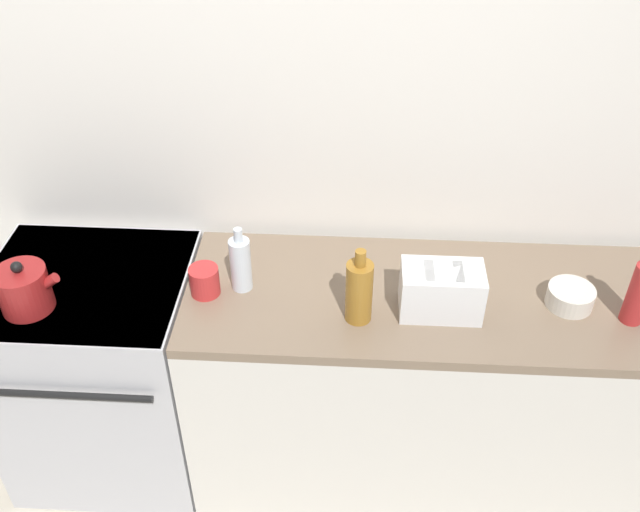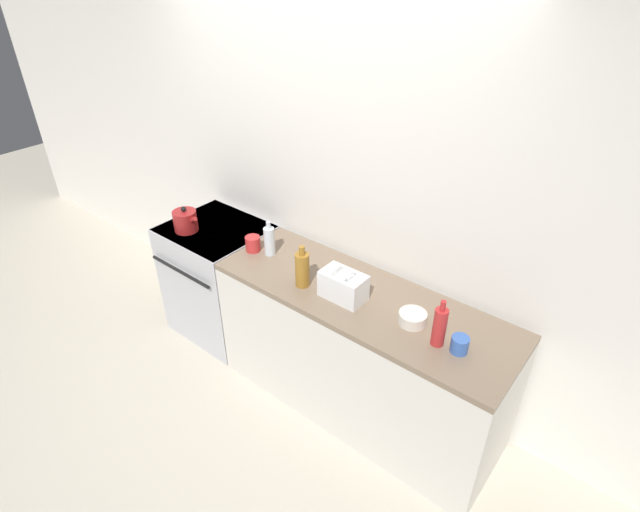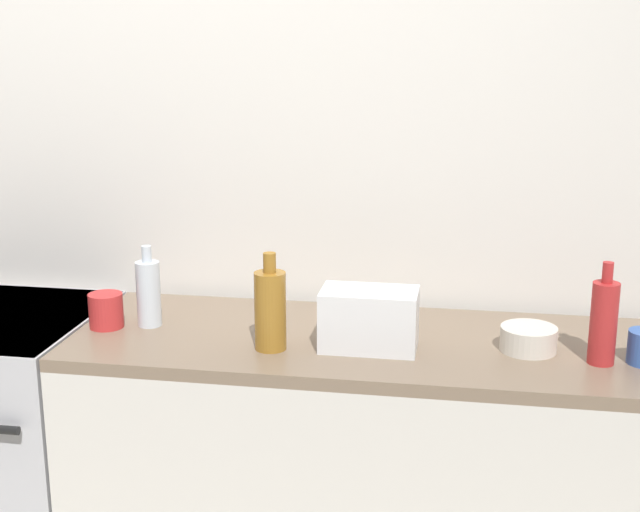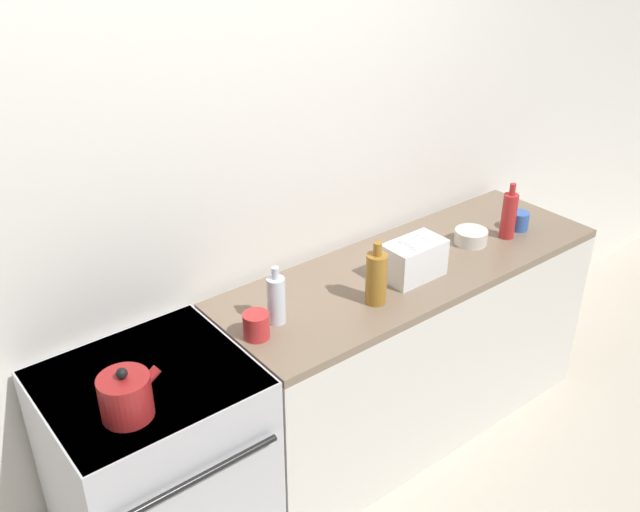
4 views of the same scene
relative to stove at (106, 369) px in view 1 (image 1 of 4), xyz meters
name	(u,v)px [view 1 (image 1 of 4)]	position (x,y,z in m)	size (l,w,h in m)	color
wall_back	(273,129)	(0.63, 0.37, 0.84)	(8.00, 0.05, 2.60)	silver
stove	(106,369)	(0.00, 0.00, 0.00)	(0.70, 0.67, 0.90)	#B7B7BC
counter_block	(447,387)	(1.29, -0.01, -0.01)	(1.85, 0.62, 0.90)	silver
kettle	(24,289)	(-0.13, -0.14, 0.51)	(0.21, 0.17, 0.19)	maroon
toaster	(441,291)	(1.21, -0.08, 0.52)	(0.26, 0.15, 0.16)	white
bottle_red	(639,293)	(1.81, -0.09, 0.55)	(0.07, 0.07, 0.27)	#B72828
bottle_amber	(359,291)	(0.94, -0.13, 0.55)	(0.09, 0.09, 0.27)	#9E6B23
bottle_clear	(241,263)	(0.55, 0.00, 0.54)	(0.07, 0.07, 0.24)	silver
cup_red	(205,281)	(0.43, -0.04, 0.49)	(0.10, 0.10, 0.10)	red
bowl	(570,297)	(1.63, -0.03, 0.47)	(0.15, 0.15, 0.07)	beige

